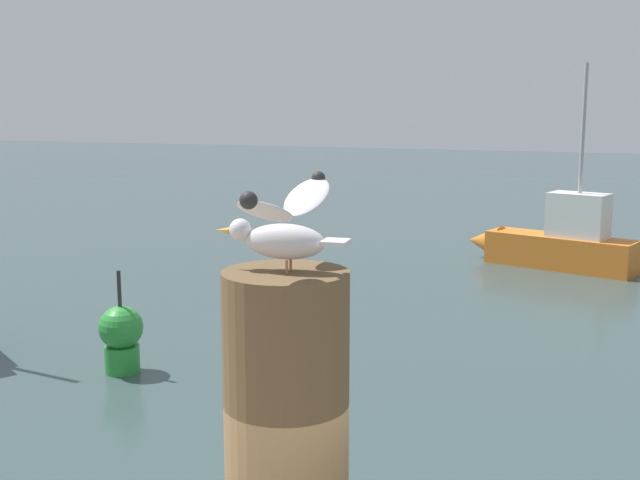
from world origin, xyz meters
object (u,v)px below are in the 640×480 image
Objects in this scene: mooring_post at (287,462)px; seagull at (284,226)px; boat_orange at (552,241)px; channel_buoy at (121,336)px.

mooring_post is 1.76× the size of seagull.
mooring_post is 0.70m from seagull.
mooring_post is 0.27× the size of boat_orange.
channel_buoy is (-5.11, 5.88, -2.54)m from seagull.
boat_orange reaches higher than channel_buoy.
channel_buoy is at bearing 130.99° from mooring_post.
channel_buoy is at bearing 130.97° from seagull.
boat_orange reaches higher than seagull.
channel_buoy is at bearing -115.27° from boat_orange.
seagull is at bearing -86.76° from boat_orange.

